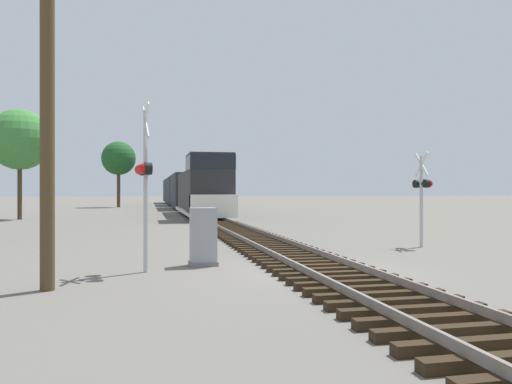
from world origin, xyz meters
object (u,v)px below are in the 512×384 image
at_px(crossing_signal_far, 422,189).
at_px(utility_pole, 47,47).
at_px(crossing_signal_near, 145,174).
at_px(relay_cabinet, 203,237).
at_px(freight_train, 183,191).
at_px(tree_deep_background, 119,159).
at_px(tree_mid_background, 20,140).

relative_size(crossing_signal_far, utility_pole, 0.36).
bearing_deg(utility_pole, crossing_signal_near, 45.00).
bearing_deg(relay_cabinet, crossing_signal_near, -152.67).
height_order(freight_train, crossing_signal_far, freight_train).
bearing_deg(tree_deep_background, freight_train, -26.32).
relative_size(crossing_signal_near, utility_pole, 0.43).
distance_m(freight_train, tree_deep_background, 9.77).
xyz_separation_m(crossing_signal_near, relay_cabinet, (1.57, 0.81, -1.69)).
height_order(crossing_signal_near, tree_deep_background, tree_deep_background).
distance_m(crossing_signal_near, relay_cabinet, 2.44).
relative_size(freight_train, crossing_signal_far, 17.82).
relative_size(relay_cabinet, utility_pole, 0.16).
height_order(freight_train, utility_pole, utility_pole).
height_order(freight_train, tree_deep_background, tree_deep_background).
distance_m(relay_cabinet, tree_mid_background, 27.96).
xyz_separation_m(relay_cabinet, tree_deep_background, (-5.15, 52.73, 5.50)).
distance_m(freight_train, crossing_signal_near, 49.82).
relative_size(tree_mid_background, tree_deep_background, 0.95).
bearing_deg(tree_mid_background, freight_train, 60.33).
xyz_separation_m(crossing_signal_far, tree_mid_background, (-18.93, 22.52, 3.68)).
bearing_deg(relay_cabinet, utility_pole, -141.91).
bearing_deg(crossing_signal_near, crossing_signal_far, 101.22).
xyz_separation_m(freight_train, utility_pole, (-6.27, -51.57, 2.93)).
bearing_deg(crossing_signal_near, tree_mid_background, -170.10).
relative_size(crossing_signal_near, tree_mid_background, 0.53).
bearing_deg(utility_pole, crossing_signal_far, 25.34).
xyz_separation_m(freight_train, relay_cabinet, (-2.76, -48.81, -1.31)).
bearing_deg(tree_deep_background, utility_pole, -88.31).
height_order(crossing_signal_far, tree_mid_background, tree_mid_background).
bearing_deg(crossing_signal_near, freight_train, 165.91).
distance_m(crossing_signal_near, utility_pole, 3.74).
bearing_deg(freight_train, tree_mid_background, -119.67).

